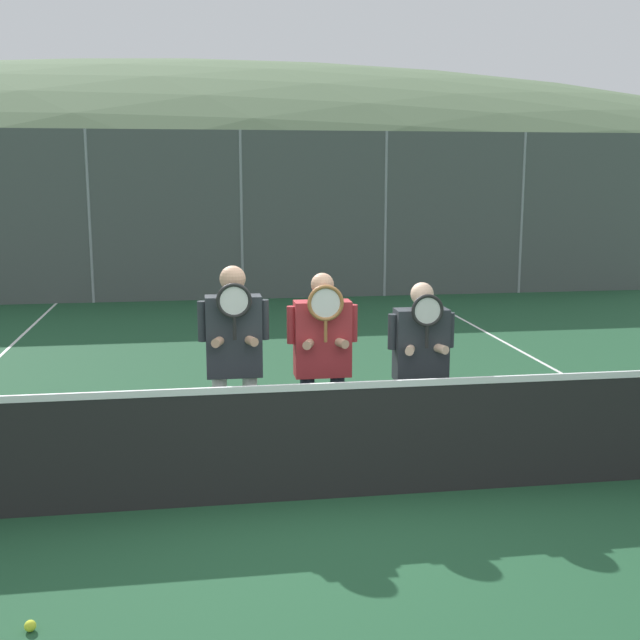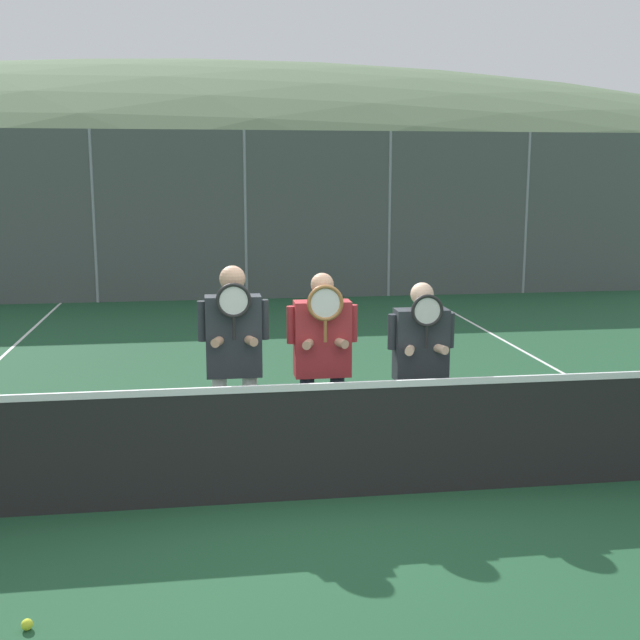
% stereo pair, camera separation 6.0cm
% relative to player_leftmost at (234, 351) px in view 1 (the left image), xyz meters
% --- Properties ---
extents(ground_plane, '(120.00, 120.00, 0.00)m').
position_rel_player_leftmost_xyz_m(ground_plane, '(0.65, -0.68, -1.12)').
color(ground_plane, '#1E4C2D').
extents(hill_distant, '(99.56, 55.31, 19.36)m').
position_rel_player_leftmost_xyz_m(hill_distant, '(0.65, 50.65, -1.12)').
color(hill_distant, '#5B7551').
rests_on(hill_distant, ground_plane).
extents(clubhouse_building, '(16.14, 5.50, 3.35)m').
position_rel_player_leftmost_xyz_m(clubhouse_building, '(1.05, 17.67, 0.58)').
color(clubhouse_building, '#9EA3A8').
rests_on(clubhouse_building, ground_plane).
extents(fence_back, '(18.62, 0.06, 3.52)m').
position_rel_player_leftmost_xyz_m(fence_back, '(0.65, 10.12, 0.65)').
color(fence_back, gray).
rests_on(fence_back, ground_plane).
extents(tennis_net, '(10.33, 0.09, 1.08)m').
position_rel_player_leftmost_xyz_m(tennis_net, '(0.65, -0.68, -0.61)').
color(tennis_net, gray).
rests_on(tennis_net, ground_plane).
extents(court_line_right_sideline, '(0.05, 16.00, 0.01)m').
position_rel_player_leftmost_xyz_m(court_line_right_sideline, '(4.49, 2.32, -1.11)').
color(court_line_right_sideline, white).
rests_on(court_line_right_sideline, ground_plane).
extents(player_leftmost, '(0.61, 0.34, 1.86)m').
position_rel_player_leftmost_xyz_m(player_leftmost, '(0.00, 0.00, 0.00)').
color(player_leftmost, white).
rests_on(player_leftmost, ground_plane).
extents(player_center_left, '(0.63, 0.34, 1.78)m').
position_rel_player_leftmost_xyz_m(player_center_left, '(0.78, 0.04, -0.05)').
color(player_center_left, '#232838').
rests_on(player_center_left, ground_plane).
extents(player_center_right, '(0.61, 0.34, 1.69)m').
position_rel_player_leftmost_xyz_m(player_center_right, '(1.66, -0.07, -0.11)').
color(player_center_right, white).
rests_on(player_center_right, ground_plane).
extents(car_left_of_center, '(4.17, 2.09, 1.74)m').
position_rel_player_leftmost_xyz_m(car_left_of_center, '(0.07, 13.21, -0.22)').
color(car_left_of_center, '#B2B7BC').
rests_on(car_left_of_center, ground_plane).
extents(car_center, '(4.77, 1.95, 1.85)m').
position_rel_player_leftmost_xyz_m(car_center, '(5.21, 13.25, -0.18)').
color(car_center, '#B2B7BC').
rests_on(car_center, ground_plane).
extents(car_right_of_center, '(4.28, 2.00, 1.88)m').
position_rel_player_leftmost_xyz_m(car_right_of_center, '(10.40, 13.27, -0.17)').
color(car_right_of_center, black).
rests_on(car_right_of_center, ground_plane).
extents(tennis_ball_on_court, '(0.07, 0.07, 0.07)m').
position_rel_player_leftmost_xyz_m(tennis_ball_on_court, '(-1.32, -2.34, -1.08)').
color(tennis_ball_on_court, '#CCDB33').
rests_on(tennis_ball_on_court, ground_plane).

